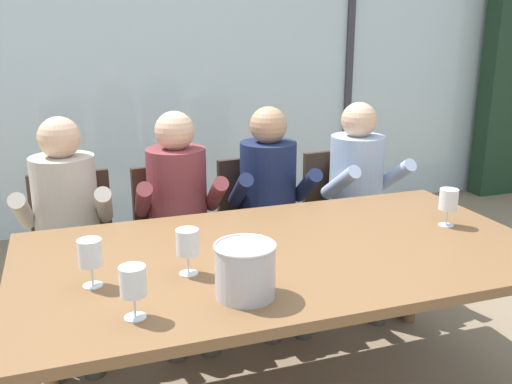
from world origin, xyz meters
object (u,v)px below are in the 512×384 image
object	(u,v)px
chair_center	(258,222)
dining_table	(284,265)
person_navy_polo	(272,200)
person_beige_jumper	(66,221)
person_pale_blue_shirt	(363,190)
ice_bucket_primary	(245,269)
chair_left_of_center	(177,232)
chair_near_curtain	(75,244)
wine_glass_near_bucket	(187,244)
wine_glass_by_left_taster	(448,201)
person_maroon_top	(180,209)
chair_right_of_center	(341,211)
wine_glass_by_right_taster	(90,255)
wine_glass_center_pour	(133,283)

from	to	relation	value
chair_center	dining_table	bearing A→B (deg)	-108.55
dining_table	person_navy_polo	world-z (taller)	person_navy_polo
person_beige_jumper	person_pale_blue_shirt	xyz separation A→B (m)	(1.68, 0.00, 0.00)
ice_bucket_primary	chair_left_of_center	bearing A→B (deg)	89.35
chair_near_curtain	wine_glass_near_bucket	bearing A→B (deg)	-71.52
person_pale_blue_shirt	person_navy_polo	bearing A→B (deg)	174.67
chair_center	wine_glass_by_left_taster	size ratio (longest dim) A/B	5.07
person_maroon_top	ice_bucket_primary	xyz separation A→B (m)	(-0.01, -1.18, 0.15)
wine_glass_near_bucket	wine_glass_by_left_taster	bearing A→B (deg)	6.06
dining_table	person_navy_polo	bearing A→B (deg)	72.65
person_navy_polo	wine_glass_by_left_taster	world-z (taller)	person_navy_polo
chair_right_of_center	person_navy_polo	xyz separation A→B (m)	(-0.52, -0.15, 0.17)
person_navy_polo	wine_glass_by_left_taster	size ratio (longest dim) A/B	6.91
chair_left_of_center	ice_bucket_primary	distance (m)	1.34
chair_right_of_center	wine_glass_by_right_taster	world-z (taller)	wine_glass_by_right_taster
person_navy_polo	wine_glass_center_pour	world-z (taller)	person_navy_polo
chair_right_of_center	wine_glass_by_left_taster	distance (m)	1.02
chair_near_curtain	wine_glass_by_left_taster	distance (m)	1.90
person_beige_jumper	chair_right_of_center	bearing A→B (deg)	9.47
person_pale_blue_shirt	wine_glass_center_pour	distance (m)	1.93
person_maroon_top	wine_glass_by_left_taster	distance (m)	1.36
chair_right_of_center	ice_bucket_primary	world-z (taller)	ice_bucket_primary
chair_left_of_center	wine_glass_near_bucket	world-z (taller)	wine_glass_near_bucket
wine_glass_near_bucket	person_navy_polo	bearing A→B (deg)	54.08
chair_near_curtain	person_beige_jumper	bearing A→B (deg)	-105.85
person_navy_polo	wine_glass_by_left_taster	distance (m)	0.99
chair_center	person_pale_blue_shirt	distance (m)	0.65
person_navy_polo	wine_glass_center_pour	bearing A→B (deg)	-122.63
person_pale_blue_shirt	wine_glass_by_right_taster	xyz separation A→B (m)	(-1.60, -0.93, 0.18)
wine_glass_center_pour	person_beige_jumper	bearing A→B (deg)	98.86
wine_glass_by_left_taster	wine_glass_by_right_taster	world-z (taller)	same
person_beige_jumper	wine_glass_center_pour	world-z (taller)	person_beige_jumper
chair_center	wine_glass_center_pour	xyz separation A→B (m)	(-0.88, -1.35, 0.35)
chair_center	person_maroon_top	size ratio (longest dim) A/B	0.73
wine_glass_by_left_taster	chair_center	bearing A→B (deg)	121.56
wine_glass_by_left_taster	person_beige_jumper	bearing A→B (deg)	153.83
chair_center	person_maroon_top	bearing A→B (deg)	-169.70
person_navy_polo	wine_glass_center_pour	distance (m)	1.52
chair_right_of_center	person_maroon_top	world-z (taller)	person_maroon_top
person_maroon_top	wine_glass_by_left_taster	bearing A→B (deg)	-33.58
person_navy_polo	wine_glass_by_left_taster	bearing A→B (deg)	-51.46
person_navy_polo	ice_bucket_primary	world-z (taller)	person_navy_polo
chair_left_of_center	person_pale_blue_shirt	bearing A→B (deg)	-14.64
wine_glass_center_pour	dining_table	bearing A→B (deg)	29.47
chair_center	person_pale_blue_shirt	xyz separation A→B (m)	(0.61, -0.14, 0.17)
chair_right_of_center	person_pale_blue_shirt	distance (m)	0.24
person_maroon_top	wine_glass_center_pour	size ratio (longest dim) A/B	6.91
chair_right_of_center	wine_glass_center_pour	xyz separation A→B (m)	(-1.43, -1.36, 0.35)
person_beige_jumper	wine_glass_by_left_taster	distance (m)	1.85
dining_table	person_beige_jumper	bearing A→B (deg)	134.81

